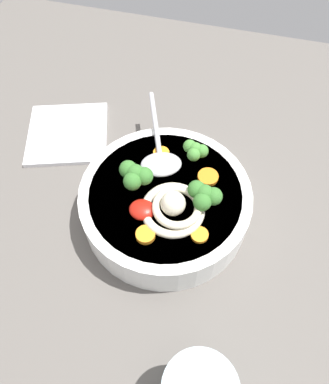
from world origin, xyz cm
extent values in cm
cube|color=#5B5651|center=(0.00, 0.00, 1.44)|extent=(106.67, 106.67, 2.87)
cylinder|color=white|center=(-0.12, 2.83, 5.93)|extent=(24.63, 24.63, 6.11)
cylinder|color=gold|center=(-0.12, 2.83, 6.17)|extent=(21.68, 21.68, 5.62)
torus|color=beige|center=(1.79, 0.37, 9.58)|extent=(8.69, 8.69, 1.20)
torus|color=beige|center=(2.35, 0.00, 10.54)|extent=(9.31, 9.31, 1.08)
sphere|color=beige|center=(1.79, 0.37, 11.14)|extent=(3.37, 3.37, 3.37)
ellipsoid|color=#B7B7BC|center=(-1.70, 6.84, 9.78)|extent=(7.19, 6.29, 1.60)
cylinder|color=#B7B7BC|center=(-4.44, 13.82, 9.78)|extent=(6.22, 14.26, 0.80)
ellipsoid|color=#B2190F|center=(-2.13, -1.20, 9.79)|extent=(3.60, 3.24, 1.62)
cylinder|color=#7A9E60|center=(2.63, 9.93, 9.52)|extent=(1.00, 1.00, 1.07)
sphere|color=#478938|center=(2.63, 9.93, 11.04)|extent=(1.97, 1.97, 1.97)
sphere|color=#478938|center=(3.61, 9.93, 10.86)|extent=(1.97, 1.97, 1.97)
sphere|color=#478938|center=(1.73, 10.29, 10.95)|extent=(1.97, 1.97, 1.97)
sphere|color=#478938|center=(2.63, 8.94, 10.90)|extent=(1.97, 1.97, 1.97)
cylinder|color=#7A9E60|center=(5.46, 2.32, 9.66)|extent=(1.26, 1.26, 1.35)
sphere|color=#38752D|center=(5.46, 2.32, 11.57)|extent=(2.47, 2.47, 2.47)
sphere|color=#38752D|center=(6.70, 2.32, 11.34)|extent=(2.47, 2.47, 2.47)
sphere|color=#38752D|center=(4.34, 2.77, 11.46)|extent=(2.47, 2.47, 2.47)
sphere|color=#38752D|center=(5.46, 1.08, 11.39)|extent=(2.47, 2.47, 2.47)
cylinder|color=#7A9E60|center=(-4.36, 3.11, 9.67)|extent=(1.29, 1.29, 1.39)
sphere|color=#38752D|center=(-4.36, 3.11, 11.64)|extent=(2.54, 2.54, 2.54)
sphere|color=#38752D|center=(-3.09, 3.11, 11.41)|extent=(2.54, 2.54, 2.54)
sphere|color=#38752D|center=(-5.52, 3.57, 11.52)|extent=(2.54, 2.54, 2.54)
sphere|color=#38752D|center=(-4.36, 1.84, 11.45)|extent=(2.54, 2.54, 2.54)
cylinder|color=orange|center=(-2.36, 9.38, 9.19)|extent=(2.45, 2.45, 0.41)
cylinder|color=orange|center=(6.04, -2.63, 9.24)|extent=(2.31, 2.31, 0.52)
cylinder|color=orange|center=(5.31, 6.76, 9.28)|extent=(2.98, 2.98, 0.59)
cylinder|color=orange|center=(-0.75, -4.48, 9.37)|extent=(2.56, 2.56, 0.78)
cube|color=white|center=(-20.90, 14.12, 3.27)|extent=(17.43, 17.49, 0.80)
camera|label=1|loc=(7.25, -25.05, 52.79)|focal=34.88mm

